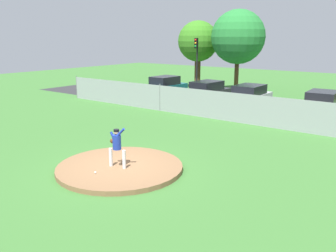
{
  "coord_description": "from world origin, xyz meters",
  "views": [
    {
      "loc": [
        9.42,
        -9.32,
        4.99
      ],
      "look_at": [
        -0.08,
        3.19,
        1.11
      ],
      "focal_mm": 38.42,
      "sensor_mm": 36.0,
      "label": 1
    }
  ],
  "objects_px": {
    "baseball": "(95,172)",
    "traffic_light_near": "(197,56)",
    "parked_car_teal": "(165,88)",
    "pitcher_youth": "(117,144)",
    "parked_car_charcoal": "(207,92)",
    "parked_car_champagne": "(322,105)",
    "parked_car_silver": "(249,97)"
  },
  "relations": [
    {
      "from": "baseball",
      "to": "traffic_light_near",
      "type": "height_order",
      "value": "traffic_light_near"
    },
    {
      "from": "baseball",
      "to": "parked_car_teal",
      "type": "distance_m",
      "value": 18.27
    },
    {
      "from": "baseball",
      "to": "pitcher_youth",
      "type": "bearing_deg",
      "value": 79.54
    },
    {
      "from": "parked_car_charcoal",
      "to": "parked_car_champagne",
      "type": "xyz_separation_m",
      "value": [
        8.73,
        -0.4,
        0.01
      ]
    },
    {
      "from": "parked_car_champagne",
      "to": "parked_car_silver",
      "type": "xyz_separation_m",
      "value": [
        -4.99,
        0.05,
        0.0
      ]
    },
    {
      "from": "traffic_light_near",
      "to": "pitcher_youth",
      "type": "bearing_deg",
      "value": -65.38
    },
    {
      "from": "pitcher_youth",
      "to": "parked_car_silver",
      "type": "relative_size",
      "value": 0.36
    },
    {
      "from": "pitcher_youth",
      "to": "parked_car_silver",
      "type": "xyz_separation_m",
      "value": [
        -1.41,
        14.66,
        -0.29
      ]
    },
    {
      "from": "parked_car_champagne",
      "to": "traffic_light_near",
      "type": "height_order",
      "value": "traffic_light_near"
    },
    {
      "from": "pitcher_youth",
      "to": "parked_car_silver",
      "type": "bearing_deg",
      "value": 95.49
    },
    {
      "from": "parked_car_champagne",
      "to": "parked_car_teal",
      "type": "bearing_deg",
      "value": 178.66
    },
    {
      "from": "parked_car_charcoal",
      "to": "traffic_light_near",
      "type": "relative_size",
      "value": 0.94
    },
    {
      "from": "parked_car_charcoal",
      "to": "traffic_light_near",
      "type": "bearing_deg",
      "value": 132.04
    },
    {
      "from": "pitcher_youth",
      "to": "parked_car_champagne",
      "type": "bearing_deg",
      "value": 76.22
    },
    {
      "from": "baseball",
      "to": "parked_car_teal",
      "type": "relative_size",
      "value": 0.02
    },
    {
      "from": "parked_car_silver",
      "to": "traffic_light_near",
      "type": "relative_size",
      "value": 0.88
    },
    {
      "from": "parked_car_silver",
      "to": "parked_car_champagne",
      "type": "bearing_deg",
      "value": -0.62
    },
    {
      "from": "baseball",
      "to": "parked_car_teal",
      "type": "xyz_separation_m",
      "value": [
        -9.05,
        15.85,
        0.63
      ]
    },
    {
      "from": "parked_car_silver",
      "to": "traffic_light_near",
      "type": "bearing_deg",
      "value": 149.68
    },
    {
      "from": "parked_car_champagne",
      "to": "parked_car_teal",
      "type": "xyz_separation_m",
      "value": [
        -12.81,
        0.3,
        0.04
      ]
    },
    {
      "from": "traffic_light_near",
      "to": "parked_car_champagne",
      "type": "bearing_deg",
      "value": -19.33
    },
    {
      "from": "pitcher_youth",
      "to": "baseball",
      "type": "xyz_separation_m",
      "value": [
        -0.18,
        -0.96,
        -0.88
      ]
    },
    {
      "from": "parked_car_silver",
      "to": "parked_car_teal",
      "type": "bearing_deg",
      "value": 178.21
    },
    {
      "from": "parked_car_charcoal",
      "to": "parked_car_teal",
      "type": "height_order",
      "value": "parked_car_teal"
    },
    {
      "from": "pitcher_youth",
      "to": "parked_car_silver",
      "type": "height_order",
      "value": "pitcher_youth"
    },
    {
      "from": "parked_car_silver",
      "to": "traffic_light_near",
      "type": "height_order",
      "value": "traffic_light_near"
    },
    {
      "from": "parked_car_champagne",
      "to": "baseball",
      "type": "bearing_deg",
      "value": -103.58
    },
    {
      "from": "parked_car_charcoal",
      "to": "parked_car_teal",
      "type": "bearing_deg",
      "value": -178.56
    },
    {
      "from": "parked_car_champagne",
      "to": "parked_car_silver",
      "type": "height_order",
      "value": "parked_car_champagne"
    },
    {
      "from": "parked_car_champagne",
      "to": "parked_car_teal",
      "type": "height_order",
      "value": "parked_car_teal"
    },
    {
      "from": "traffic_light_near",
      "to": "parked_car_charcoal",
      "type": "bearing_deg",
      "value": -47.96
    },
    {
      "from": "parked_car_silver",
      "to": "parked_car_teal",
      "type": "distance_m",
      "value": 7.82
    }
  ]
}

